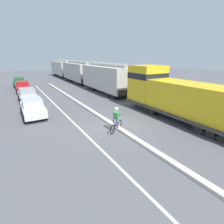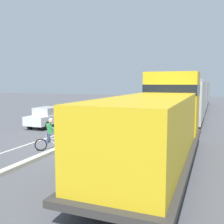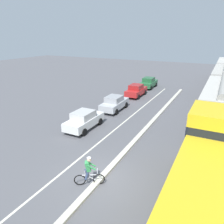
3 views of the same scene
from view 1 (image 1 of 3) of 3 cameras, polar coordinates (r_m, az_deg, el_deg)
name	(u,v)px [view 1 (image 1 of 3)]	position (r m, az deg, el deg)	size (l,w,h in m)	color
ground_plane	(115,127)	(13.16, 0.89, -4.84)	(120.00, 120.00, 0.00)	#56565B
median_curb	(85,107)	(18.25, -8.90, 1.75)	(0.36, 36.00, 0.16)	beige
lane_stripe	(62,111)	(17.58, -16.16, 0.37)	(0.14, 36.00, 0.01)	silver
locomotive	(175,97)	(15.64, 19.86, 4.69)	(3.10, 11.61, 4.20)	gold
hopper_car_lead	(106,78)	(25.04, -1.94, 10.99)	(2.90, 10.60, 4.18)	#BAB8B0
hopper_car_middle	(78,72)	(35.63, -11.08, 12.74)	(2.90, 10.60, 4.18)	#B1AEA6
hopper_car_trailing	(62,68)	(46.70, -16.02, 13.54)	(2.90, 10.60, 4.18)	#B9B7AF
parked_car_white	(33,107)	(16.60, -24.46, 1.35)	(1.85, 4.21, 1.62)	silver
parked_car_silver	(27,95)	(22.11, -25.88, 4.96)	(1.90, 4.23, 1.62)	#B7BABF
parked_car_red	(23,87)	(28.51, -27.12, 7.34)	(1.84, 4.20, 1.62)	red
parked_car_green	(19,82)	(34.06, -28.00, 8.64)	(1.86, 4.21, 1.62)	#286B3D
cyclist	(116,120)	(12.12, 1.34, -2.74)	(1.50, 0.93, 1.71)	black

